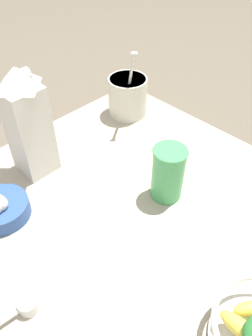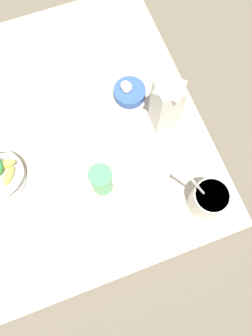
# 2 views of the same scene
# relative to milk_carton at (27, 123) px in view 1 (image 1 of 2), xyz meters

# --- Properties ---
(ground_plane) EXTENTS (6.00, 6.00, 0.00)m
(ground_plane) POSITION_rel_milk_carton_xyz_m (-0.42, 0.09, -0.18)
(ground_plane) COLOR #665B4C
(countertop) EXTENTS (1.13, 1.13, 0.04)m
(countertop) POSITION_rel_milk_carton_xyz_m (-0.42, 0.09, -0.16)
(countertop) COLOR #B2A893
(countertop) RESTS_ON ground_plane
(milk_carton) EXTENTS (0.08, 0.08, 0.28)m
(milk_carton) POSITION_rel_milk_carton_xyz_m (0.00, 0.00, 0.00)
(milk_carton) COLOR silver
(milk_carton) RESTS_ON countertop
(yogurt_tub) EXTENTS (0.15, 0.13, 0.24)m
(yogurt_tub) POSITION_rel_milk_carton_xyz_m (0.01, -0.34, -0.07)
(yogurt_tub) COLOR silver
(yogurt_tub) RESTS_ON countertop
(drinking_cup) EXTENTS (0.08, 0.08, 0.14)m
(drinking_cup) POSITION_rel_milk_carton_xyz_m (-0.29, -0.16, -0.07)
(drinking_cup) COLOR #4CB266
(drinking_cup) RESTS_ON countertop
(measuring_scoop) EXTENTS (0.04, 0.09, 0.03)m
(measuring_scoop) POSITION_rel_milk_carton_xyz_m (-0.30, 0.22, -0.13)
(measuring_scoop) COLOR white
(measuring_scoop) RESTS_ON countertop
(garlic_bowl) EXTENTS (0.12, 0.12, 0.07)m
(garlic_bowl) POSITION_rel_milk_carton_xyz_m (-0.08, 0.15, -0.11)
(garlic_bowl) COLOR #3356A3
(garlic_bowl) RESTS_ON countertop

